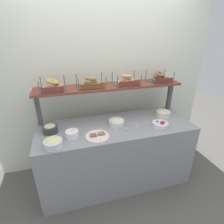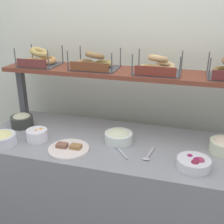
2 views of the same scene
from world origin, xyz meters
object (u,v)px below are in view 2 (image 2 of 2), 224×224
object	(u,v)px
bowl_beet_salad	(194,163)
bagel_basket_everything	(95,63)
bowl_tuna_salad	(22,120)
serving_spoon_by_edge	(119,150)
bowl_egg_salad	(1,138)
bagel_basket_sesame	(40,60)
bowl_fruit_salad	(37,135)
bagel_basket_plain	(157,67)
bowl_scallion_spread	(119,136)
serving_plate_white	(69,149)
serving_spoon_near_plate	(148,156)

from	to	relation	value
bowl_beet_salad	bagel_basket_everything	distance (m)	0.97
bagel_basket_everything	bowl_beet_salad	bearing A→B (deg)	-30.40
bowl_beet_salad	bowl_tuna_salad	size ratio (longest dim) A/B	1.14
bowl_tuna_salad	serving_spoon_by_edge	xyz separation A→B (m)	(0.81, -0.16, -0.04)
bowl_egg_salad	bagel_basket_sesame	xyz separation A→B (m)	(0.04, 0.49, 0.43)
bowl_fruit_salad	bagel_basket_plain	distance (m)	0.94
bowl_scallion_spread	bowl_egg_salad	world-z (taller)	bowl_egg_salad
bowl_beet_salad	bowl_fruit_salad	world-z (taller)	bowl_fruit_salad
bowl_scallion_spread	serving_spoon_by_edge	distance (m)	0.12
bagel_basket_everything	serving_plate_white	bearing A→B (deg)	-93.42
bowl_egg_salad	serving_spoon_by_edge	bearing A→B (deg)	10.15
bowl_fruit_salad	serving_spoon_near_plate	bearing A→B (deg)	-0.49
serving_spoon_near_plate	bagel_basket_everything	xyz separation A→B (m)	(-0.48, 0.39, 0.47)
bowl_scallion_spread	bagel_basket_everything	size ratio (longest dim) A/B	0.57
bowl_egg_salad	bowl_fruit_salad	bearing A→B (deg)	32.16
bowl_fruit_salad	bowl_egg_salad	bearing A→B (deg)	-147.84
bowl_tuna_salad	bagel_basket_sesame	distance (m)	0.48
bowl_beet_salad	bowl_scallion_spread	bearing A→B (deg)	159.82
bowl_fruit_salad	serving_spoon_by_edge	distance (m)	0.58
serving_spoon_by_edge	bagel_basket_sesame	world-z (taller)	bagel_basket_sesame
bowl_egg_salad	serving_spoon_near_plate	size ratio (longest dim) A/B	1.06
bowl_scallion_spread	serving_plate_white	xyz separation A→B (m)	(-0.28, -0.19, -0.03)
serving_spoon_near_plate	bagel_basket_plain	xyz separation A→B (m)	(-0.02, 0.39, 0.47)
bowl_fruit_salad	serving_spoon_by_edge	xyz separation A→B (m)	(0.57, 0.02, -0.03)
serving_plate_white	serving_spoon_by_edge	bearing A→B (deg)	14.62
bowl_egg_salad	bowl_tuna_salad	distance (m)	0.30
serving_spoon_by_edge	bagel_basket_plain	size ratio (longest dim) A/B	0.46
bowl_scallion_spread	bowl_egg_salad	size ratio (longest dim) A/B	1.00
bowl_scallion_spread	bagel_basket_everything	bearing A→B (deg)	134.51
bowl_scallion_spread	bagel_basket_sesame	distance (m)	0.85
bagel_basket_sesame	bowl_fruit_salad	bearing A→B (deg)	-68.21
serving_plate_white	bagel_basket_plain	distance (m)	0.80
serving_spoon_near_plate	bowl_egg_salad	bearing A→B (deg)	-173.16
serving_spoon_by_edge	bowl_beet_salad	bearing A→B (deg)	-8.64
serving_spoon_near_plate	bagel_basket_sesame	distance (m)	1.09
serving_plate_white	bagel_basket_sesame	bearing A→B (deg)	133.18
bowl_beet_salad	bowl_tuna_salad	world-z (taller)	bowl_tuna_salad
bowl_fruit_salad	serving_plate_white	size ratio (longest dim) A/B	0.54
bowl_egg_salad	bagel_basket_plain	size ratio (longest dim) A/B	0.59
serving_spoon_by_edge	bagel_basket_everything	bearing A→B (deg)	127.88
bowl_tuna_salad	bowl_beet_salad	bearing A→B (deg)	-10.25
bagel_basket_plain	bowl_egg_salad	bearing A→B (deg)	-151.73
serving_spoon_near_plate	bagel_basket_sesame	bearing A→B (deg)	157.43
serving_spoon_by_edge	bowl_scallion_spread	bearing A→B (deg)	107.13
bowl_tuna_salad	serving_spoon_near_plate	distance (m)	1.01
bowl_fruit_salad	bagel_basket_sesame	bearing A→B (deg)	111.79
bowl_beet_salad	bowl_egg_salad	xyz separation A→B (m)	(-1.23, -0.07, 0.01)
bowl_tuna_salad	bagel_basket_plain	distance (m)	1.08
serving_plate_white	serving_spoon_near_plate	xyz separation A→B (m)	(0.50, 0.06, -0.00)
bowl_scallion_spread	serving_spoon_by_edge	world-z (taller)	bowl_scallion_spread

